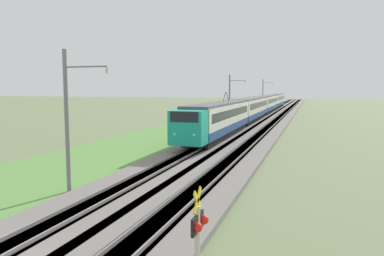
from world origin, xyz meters
TOP-DOWN VIEW (x-y plane):
  - ballast_main at (50.00, 0.00)m, footprint 240.00×4.40m
  - ballast_adjacent at (50.00, -3.84)m, footprint 240.00×4.40m
  - track_main at (50.00, 0.00)m, footprint 240.00×1.57m
  - track_adjacent at (50.00, -3.84)m, footprint 240.00×1.57m
  - grass_verge at (50.00, 6.95)m, footprint 240.00×9.24m
  - passenger_train at (63.27, 0.00)m, footprint 87.04×2.92m
  - crossing_signal_far at (-0.78, -7.33)m, footprint 0.70×0.23m
  - catenary_mast_near at (8.50, 2.50)m, footprint 0.22×2.56m
  - catenary_mast_mid at (47.94, 2.50)m, footprint 0.22×2.56m
  - catenary_mast_far at (87.38, 2.50)m, footprint 0.22×2.56m

SIDE VIEW (x-z plane):
  - grass_verge at x=50.00m, z-range 0.00..0.12m
  - ballast_main at x=50.00m, z-range 0.00..0.30m
  - ballast_adjacent at x=50.00m, z-range 0.00..0.30m
  - track_main at x=50.00m, z-range -0.07..0.38m
  - track_adjacent at x=50.00m, z-range -0.07..0.38m
  - crossing_signal_far at x=-0.78m, z-range 0.39..3.93m
  - passenger_train at x=63.27m, z-range -0.16..4.92m
  - catenary_mast_near at x=8.50m, z-range 0.14..7.61m
  - catenary_mast_mid at x=47.94m, z-range 0.14..7.67m
  - catenary_mast_far at x=87.38m, z-range 0.14..7.87m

